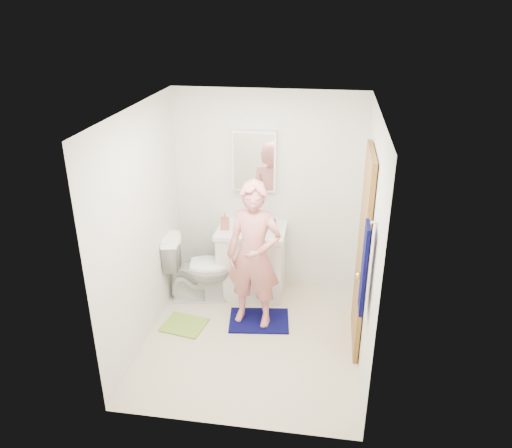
{
  "coord_description": "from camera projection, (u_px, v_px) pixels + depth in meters",
  "views": [
    {
      "loc": [
        0.69,
        -4.25,
        3.28
      ],
      "look_at": [
        0.0,
        0.25,
        1.22
      ],
      "focal_mm": 35.0,
      "sensor_mm": 36.0,
      "label": 1
    }
  ],
  "objects": [
    {
      "name": "man",
      "position": [
        254.0,
        255.0,
        5.21
      ],
      "size": [
        0.64,
        0.47,
        1.62
      ],
      "primitive_type": "imported",
      "rotation": [
        0.0,
        0.0,
        -0.15
      ],
      "color": "#D57B77",
      "rests_on": "bath_mat"
    },
    {
      "name": "door",
      "position": [
        362.0,
        253.0,
        4.84
      ],
      "size": [
        0.05,
        0.8,
        2.05
      ],
      "primitive_type": "cube",
      "color": "olive",
      "rests_on": "ground"
    },
    {
      "name": "towel",
      "position": [
        364.0,
        269.0,
        4.11
      ],
      "size": [
        0.03,
        0.24,
        0.8
      ],
      "primitive_type": "cube",
      "color": "#06063E",
      "rests_on": "wall_right"
    },
    {
      "name": "bath_mat",
      "position": [
        259.0,
        321.0,
        5.55
      ],
      "size": [
        0.71,
        0.54,
        0.02
      ],
      "primitive_type": "cube",
      "rotation": [
        0.0,
        0.0,
        0.12
      ],
      "color": "#06063E",
      "rests_on": "floor"
    },
    {
      "name": "toilet",
      "position": [
        199.0,
        268.0,
        5.83
      ],
      "size": [
        0.86,
        0.59,
        0.81
      ],
      "primitive_type": "imported",
      "rotation": [
        0.0,
        0.0,
        1.75
      ],
      "color": "white",
      "rests_on": "floor"
    },
    {
      "name": "countertop",
      "position": [
        252.0,
        231.0,
        5.78
      ],
      "size": [
        0.79,
        0.59,
        0.05
      ],
      "primitive_type": "cube",
      "color": "white",
      "rests_on": "vanity_cabinet"
    },
    {
      "name": "soap_dispenser",
      "position": [
        225.0,
        221.0,
        5.72
      ],
      "size": [
        0.1,
        0.1,
        0.2
      ],
      "primitive_type": "imported",
      "rotation": [
        0.0,
        0.0,
        0.09
      ],
      "color": "#B05C52",
      "rests_on": "countertop"
    },
    {
      "name": "towel_hook",
      "position": [
        374.0,
        222.0,
        3.93
      ],
      "size": [
        0.06,
        0.02,
        0.02
      ],
      "primitive_type": "cylinder",
      "rotation": [
        0.0,
        1.57,
        0.0
      ],
      "color": "silver",
      "rests_on": "wall_right"
    },
    {
      "name": "wall_right",
      "position": [
        370.0,
        244.0,
        4.63
      ],
      "size": [
        0.02,
        2.4,
        2.4
      ],
      "primitive_type": "cube",
      "color": "silver",
      "rests_on": "ground"
    },
    {
      "name": "door_knob",
      "position": [
        359.0,
        276.0,
        4.59
      ],
      "size": [
        0.07,
        0.07,
        0.07
      ],
      "primitive_type": "sphere",
      "color": "gold",
      "rests_on": "door"
    },
    {
      "name": "wall_back",
      "position": [
        268.0,
        192.0,
        5.87
      ],
      "size": [
        2.2,
        0.02,
        2.4
      ],
      "primitive_type": "cube",
      "color": "silver",
      "rests_on": "ground"
    },
    {
      "name": "sink_basin",
      "position": [
        252.0,
        229.0,
        5.78
      ],
      "size": [
        0.4,
        0.4,
        0.03
      ],
      "primitive_type": "cylinder",
      "color": "white",
      "rests_on": "countertop"
    },
    {
      "name": "green_rug",
      "position": [
        184.0,
        325.0,
        5.47
      ],
      "size": [
        0.51,
        0.45,
        0.02
      ],
      "primitive_type": "cube",
      "rotation": [
        0.0,
        0.0,
        -0.18
      ],
      "color": "#83AF3A",
      "rests_on": "floor"
    },
    {
      "name": "floor",
      "position": [
        252.0,
        339.0,
        5.28
      ],
      "size": [
        2.2,
        2.4,
        0.02
      ],
      "primitive_type": "cube",
      "color": "beige",
      "rests_on": "ground"
    },
    {
      "name": "medicine_cabinet",
      "position": [
        254.0,
        161.0,
        5.67
      ],
      "size": [
        0.5,
        0.12,
        0.7
      ],
      "primitive_type": "cube",
      "color": "white",
      "rests_on": "wall_back"
    },
    {
      "name": "vanity_cabinet",
      "position": [
        252.0,
        263.0,
        5.96
      ],
      "size": [
        0.75,
        0.55,
        0.8
      ],
      "primitive_type": "cube",
      "color": "white",
      "rests_on": "floor"
    },
    {
      "name": "toothbrush_cup",
      "position": [
        271.0,
        223.0,
        5.8
      ],
      "size": [
        0.14,
        0.14,
        0.09
      ],
      "primitive_type": "imported",
      "rotation": [
        0.0,
        0.0,
        -0.35
      ],
      "color": "#63408E",
      "rests_on": "countertop"
    },
    {
      "name": "wall_front",
      "position": [
        226.0,
        306.0,
        3.69
      ],
      "size": [
        2.2,
        0.02,
        2.4
      ],
      "primitive_type": "cube",
      "color": "silver",
      "rests_on": "ground"
    },
    {
      "name": "wall_left",
      "position": [
        141.0,
        229.0,
        4.94
      ],
      "size": [
        0.02,
        2.4,
        2.4
      ],
      "primitive_type": "cube",
      "color": "silver",
      "rests_on": "ground"
    },
    {
      "name": "faucet",
      "position": [
        254.0,
        218.0,
        5.91
      ],
      "size": [
        0.03,
        0.03,
        0.12
      ],
      "primitive_type": "cylinder",
      "color": "silver",
      "rests_on": "countertop"
    },
    {
      "name": "ceiling",
      "position": [
        251.0,
        110.0,
        4.28
      ],
      "size": [
        2.2,
        2.4,
        0.02
      ],
      "primitive_type": "cube",
      "color": "white",
      "rests_on": "ground"
    },
    {
      "name": "mirror_panel",
      "position": [
        254.0,
        162.0,
        5.61
      ],
      "size": [
        0.46,
        0.01,
        0.66
      ],
      "primitive_type": "cube",
      "color": "white",
      "rests_on": "wall_back"
    }
  ]
}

